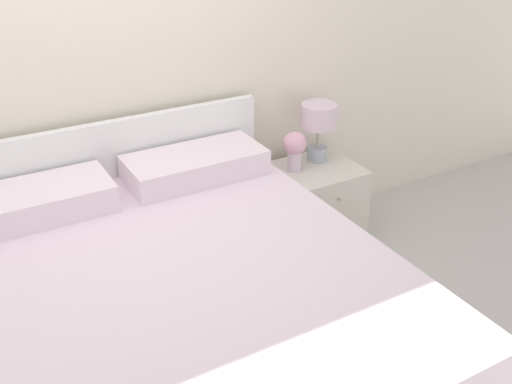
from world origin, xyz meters
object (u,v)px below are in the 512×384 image
(bed, at_px, (180,321))
(table_lamp, at_px, (319,122))
(nightstand, at_px, (316,203))
(flower_vase, at_px, (295,148))

(bed, bearing_deg, table_lamp, 32.29)
(nightstand, bearing_deg, bed, -149.74)
(bed, distance_m, nightstand, 1.46)
(nightstand, bearing_deg, flower_vase, 162.91)
(nightstand, height_order, table_lamp, table_lamp)
(bed, distance_m, flower_vase, 1.40)
(nightstand, relative_size, flower_vase, 2.05)
(nightstand, height_order, flower_vase, flower_vase)
(table_lamp, xyz_separation_m, flower_vase, (-0.21, -0.05, -0.11))
(flower_vase, bearing_deg, bed, -144.98)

